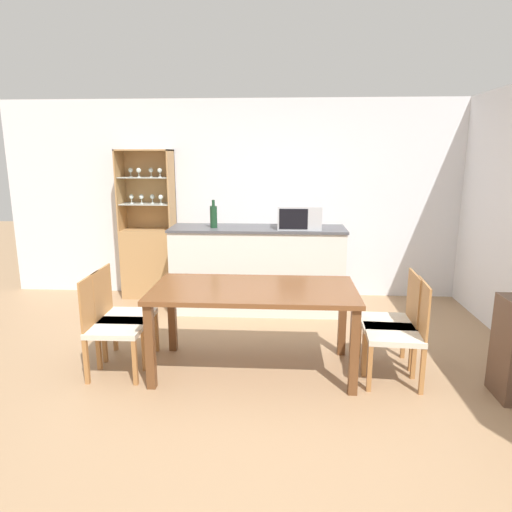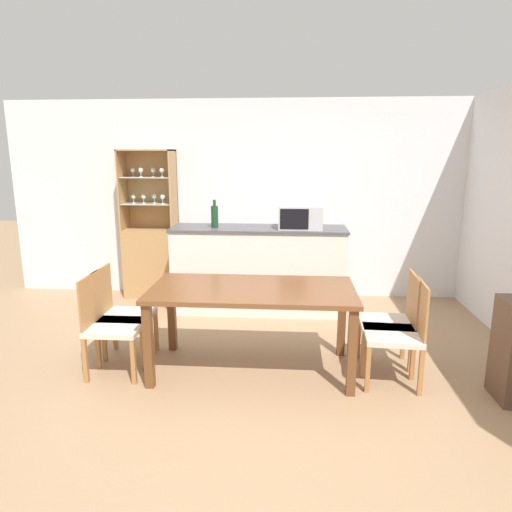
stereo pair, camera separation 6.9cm
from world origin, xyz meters
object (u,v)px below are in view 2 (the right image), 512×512
object	(u,v)px
microwave	(300,217)
wine_bottle	(215,216)
dining_table	(252,298)
dining_chair_side_left_near	(111,325)
dining_chair_side_left_far	(122,314)
dining_chair_side_right_far	(392,321)
dining_chair_side_right_near	(398,333)
display_cabinet	(151,252)

from	to	relation	value
microwave	wine_bottle	size ratio (longest dim) A/B	1.53
dining_table	wine_bottle	world-z (taller)	wine_bottle
dining_chair_side_left_near	wine_bottle	distance (m)	1.92
microwave	dining_chair_side_left_near	bearing A→B (deg)	-134.20
dining_table	wine_bottle	xyz separation A→B (m)	(-0.57, 1.53, 0.49)
dining_chair_side_left_far	dining_chair_side_right_far	world-z (taller)	same
dining_chair_side_left_far	dining_table	bearing A→B (deg)	83.42
dining_table	dining_chair_side_right_far	size ratio (longest dim) A/B	2.00
wine_bottle	dining_chair_side_right_near	bearing A→B (deg)	-42.99
dining_table	dining_chair_side_right_near	bearing A→B (deg)	-6.23
dining_chair_side_left_far	dining_chair_side_left_near	xyz separation A→B (m)	(0.00, -0.26, 0.00)
display_cabinet	dining_chair_side_left_near	size ratio (longest dim) A/B	2.21
dining_chair_side_left_far	wine_bottle	world-z (taller)	wine_bottle
display_cabinet	dining_table	distance (m)	2.58
dining_chair_side_right_far	dining_chair_side_left_near	world-z (taller)	same
dining_table	dining_chair_side_left_far	bearing A→B (deg)	173.93
dining_table	dining_chair_side_left_far	world-z (taller)	dining_chair_side_left_far
dining_chair_side_right_near	microwave	size ratio (longest dim) A/B	1.75
dining_chair_side_left_far	dining_chair_side_left_near	size ratio (longest dim) A/B	1.00
dining_chair_side_left_near	dining_table	bearing A→B (deg)	95.33
dining_chair_side_right_near	dining_chair_side_right_far	distance (m)	0.26
dining_chair_side_right_near	dining_chair_side_left_near	xyz separation A→B (m)	(-2.42, 0.00, 0.00)
display_cabinet	wine_bottle	size ratio (longest dim) A/B	5.92
dining_chair_side_right_far	dining_table	bearing A→B (deg)	98.29
display_cabinet	wine_bottle	distance (m)	1.24
dining_chair_side_right_near	wine_bottle	distance (m)	2.54
wine_bottle	display_cabinet	bearing A→B (deg)	149.70
dining_table	dining_chair_side_right_near	world-z (taller)	dining_chair_side_right_near
dining_chair_side_left_near	dining_chair_side_right_near	bearing A→B (deg)	89.15
dining_chair_side_left_near	dining_chair_side_left_far	bearing A→B (deg)	179.20
dining_table	wine_bottle	size ratio (longest dim) A/B	5.35
wine_bottle	dining_chair_side_left_near	bearing A→B (deg)	-111.22
dining_chair_side_left_far	wine_bottle	bearing A→B (deg)	154.79
dining_chair_side_left_near	wine_bottle	size ratio (longest dim) A/B	2.67
dining_chair_side_right_near	dining_chair_side_right_far	size ratio (longest dim) A/B	1.00
dining_chair_side_right_far	microwave	world-z (taller)	microwave
dining_chair_side_left_far	display_cabinet	bearing A→B (deg)	-171.50
dining_chair_side_right_near	dining_chair_side_right_far	bearing A→B (deg)	3.57
dining_chair_side_left_far	microwave	bearing A→B (deg)	130.53
dining_chair_side_left_near	dining_chair_side_right_far	bearing A→B (deg)	95.27
dining_chair_side_left_far	dining_chair_side_right_near	world-z (taller)	same
wine_bottle	dining_chair_side_left_far	bearing A→B (deg)	-114.71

